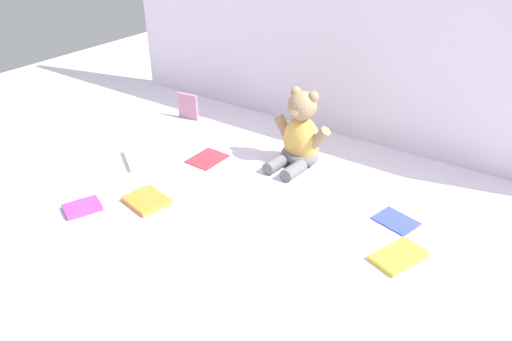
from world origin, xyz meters
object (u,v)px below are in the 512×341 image
Objects in this scene: book_case_1 at (140,158)px; book_case_2 at (147,200)px; teddy_bear at (300,138)px; book_case_0 at (396,220)px; book_case_5 at (399,256)px; book_case_6 at (82,207)px; book_case_3 at (188,106)px; book_case_4 at (207,158)px.

book_case_1 is 0.25m from book_case_2.
teddy_bear reaches higher than book_case_0.
book_case_0 is at bearing -51.18° from book_case_2.
book_case_5 is 1.36× the size of book_case_6.
book_case_1 is at bearing 128.18° from book_case_6.
book_case_2 is (-0.59, -0.30, 0.00)m from book_case_0.
book_case_2 is at bearing 82.82° from book_case_1.
book_case_1 is at bearing -143.75° from teddy_bear.
teddy_bear is 0.51m from book_case_3.
book_case_0 is at bearing -46.64° from book_case_5.
book_case_3 reaches higher than book_case_2.
book_case_6 is at bearing -102.32° from book_case_4.
book_case_4 is (-0.02, 0.28, -0.00)m from book_case_2.
teddy_bear is 0.39m from book_case_0.
book_case_1 is 0.34m from book_case_3.
teddy_bear reaches higher than book_case_2.
book_case_3 reaches higher than book_case_0.
book_case_0 is 0.79m from book_case_1.
book_case_3 reaches higher than book_case_1.
book_case_6 is (0.16, -0.61, -0.04)m from book_case_3.
book_case_6 reaches higher than book_case_5.
book_case_1 is 1.18× the size of book_case_4.
book_case_4 is (-0.61, -0.02, 0.00)m from book_case_0.
book_case_2 reaches higher than book_case_4.
book_case_0 is 0.91× the size of book_case_2.
book_case_6 is (-0.70, -0.42, 0.00)m from book_case_0.
book_case_3 is (-0.87, 0.19, 0.04)m from book_case_0.
book_case_5 is at bearing -27.96° from teddy_bear.
book_case_3 is (-0.28, 0.49, 0.04)m from book_case_2.
book_case_4 is 0.92× the size of book_case_5.
book_case_5 is at bearing -63.66° from book_case_2.
book_case_0 is 0.89m from book_case_3.
teddy_bear reaches higher than book_case_4.
book_case_4 is (0.17, 0.12, -0.00)m from book_case_1.
book_case_2 is at bearing -114.67° from teddy_bear.
teddy_bear is 2.47× the size of book_case_3.
book_case_4 is at bearing 15.93° from book_case_2.
book_case_5 is 0.81m from book_case_6.
teddy_bear is 2.06× the size of book_case_4.
book_case_1 reaches higher than book_case_4.
book_case_2 is at bearing -84.73° from book_case_4.
book_case_3 is 0.77× the size of book_case_5.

